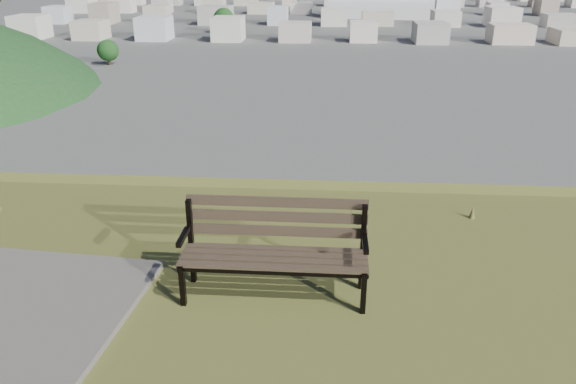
{
  "coord_description": "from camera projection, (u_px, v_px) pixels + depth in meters",
  "views": [
    {
      "loc": [
        0.46,
        -3.57,
        28.17
      ],
      "look_at": [
        -0.01,
        3.2,
        25.3
      ],
      "focal_mm": 35.0,
      "sensor_mm": 36.0,
      "label": 1
    }
  ],
  "objects": [
    {
      "name": "arena",
      "position": [
        381.0,
        7.0,
        272.33
      ],
      "size": [
        51.76,
        26.4,
        21.0
      ],
      "rotation": [
        0.0,
        0.0,
        -0.11
      ],
      "color": "silver",
      "rests_on": "ground"
    },
    {
      "name": "city_trees",
      "position": [
        280.0,
        1.0,
        307.13
      ],
      "size": [
        406.52,
        387.2,
        9.98
      ],
      "color": "#36271B",
      "rests_on": "ground"
    },
    {
      "name": "park_bench",
      "position": [
        275.0,
        244.0,
        5.53
      ],
      "size": [
        1.83,
        0.6,
        0.95
      ],
      "rotation": [
        0.0,
        0.0,
        -0.01
      ],
      "color": "#3D3223",
      "rests_on": "hilltop_mesa"
    }
  ]
}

